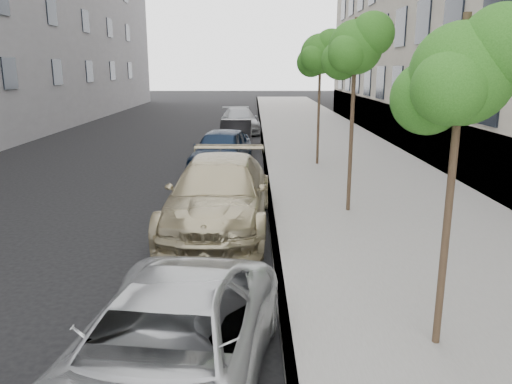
{
  "coord_description": "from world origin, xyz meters",
  "views": [
    {
      "loc": [
        0.71,
        -4.6,
        3.78
      ],
      "look_at": [
        0.76,
        4.51,
        1.5
      ],
      "focal_mm": 35.0,
      "sensor_mm": 36.0,
      "label": 1
    }
  ],
  "objects_px": {
    "tree_mid": "(356,47)",
    "sedan_rear": "(240,120)",
    "tree_far": "(321,54)",
    "minivan": "(166,352)",
    "sedan_blue": "(222,150)",
    "tree_near": "(464,74)",
    "suv": "(219,194)",
    "sedan_black": "(236,135)"
  },
  "relations": [
    {
      "from": "sedan_black",
      "to": "minivan",
      "type": "bearing_deg",
      "value": -90.41
    },
    {
      "from": "tree_near",
      "to": "minivan",
      "type": "bearing_deg",
      "value": -162.71
    },
    {
      "from": "tree_far",
      "to": "sedan_rear",
      "type": "relative_size",
      "value": 1.02
    },
    {
      "from": "tree_mid",
      "to": "minivan",
      "type": "distance_m",
      "value": 9.1
    },
    {
      "from": "tree_far",
      "to": "minivan",
      "type": "relative_size",
      "value": 1.05
    },
    {
      "from": "sedan_rear",
      "to": "tree_far",
      "type": "bearing_deg",
      "value": -80.56
    },
    {
      "from": "tree_near",
      "to": "suv",
      "type": "xyz_separation_m",
      "value": [
        -3.33,
        5.44,
        -2.86
      ]
    },
    {
      "from": "tree_near",
      "to": "tree_far",
      "type": "relative_size",
      "value": 0.87
    },
    {
      "from": "tree_near",
      "to": "sedan_blue",
      "type": "distance_m",
      "value": 13.22
    },
    {
      "from": "tree_mid",
      "to": "sedan_rear",
      "type": "relative_size",
      "value": 1.01
    },
    {
      "from": "tree_near",
      "to": "tree_far",
      "type": "bearing_deg",
      "value": 90.0
    },
    {
      "from": "sedan_blue",
      "to": "sedan_black",
      "type": "distance_m",
      "value": 4.99
    },
    {
      "from": "tree_near",
      "to": "sedan_rear",
      "type": "bearing_deg",
      "value": 97.97
    },
    {
      "from": "minivan",
      "to": "sedan_black",
      "type": "bearing_deg",
      "value": 96.99
    },
    {
      "from": "suv",
      "to": "sedan_rear",
      "type": "height_order",
      "value": "suv"
    },
    {
      "from": "sedan_rear",
      "to": "tree_mid",
      "type": "bearing_deg",
      "value": -86.83
    },
    {
      "from": "tree_mid",
      "to": "suv",
      "type": "distance_m",
      "value": 4.89
    },
    {
      "from": "sedan_black",
      "to": "sedan_rear",
      "type": "bearing_deg",
      "value": 90.14
    },
    {
      "from": "minivan",
      "to": "sedan_blue",
      "type": "distance_m",
      "value": 13.45
    },
    {
      "from": "tree_far",
      "to": "sedan_rear",
      "type": "height_order",
      "value": "tree_far"
    },
    {
      "from": "tree_far",
      "to": "sedan_blue",
      "type": "distance_m",
      "value": 5.12
    },
    {
      "from": "sedan_blue",
      "to": "sedan_rear",
      "type": "height_order",
      "value": "sedan_blue"
    },
    {
      "from": "minivan",
      "to": "sedan_rear",
      "type": "height_order",
      "value": "sedan_rear"
    },
    {
      "from": "minivan",
      "to": "sedan_blue",
      "type": "height_order",
      "value": "sedan_blue"
    },
    {
      "from": "minivan",
      "to": "sedan_rear",
      "type": "xyz_separation_m",
      "value": [
        0.18,
        24.85,
        0.05
      ]
    },
    {
      "from": "tree_far",
      "to": "minivan",
      "type": "bearing_deg",
      "value": -103.97
    },
    {
      "from": "tree_near",
      "to": "sedan_blue",
      "type": "relative_size",
      "value": 0.94
    },
    {
      "from": "tree_far",
      "to": "suv",
      "type": "height_order",
      "value": "tree_far"
    },
    {
      "from": "tree_near",
      "to": "suv",
      "type": "distance_m",
      "value": 6.99
    },
    {
      "from": "tree_near",
      "to": "minivan",
      "type": "xyz_separation_m",
      "value": [
        -3.51,
        -1.09,
        -3.04
      ]
    },
    {
      "from": "tree_near",
      "to": "minivan",
      "type": "height_order",
      "value": "tree_near"
    },
    {
      "from": "tree_far",
      "to": "suv",
      "type": "relative_size",
      "value": 0.87
    },
    {
      "from": "tree_near",
      "to": "suv",
      "type": "height_order",
      "value": "tree_near"
    },
    {
      "from": "sedan_blue",
      "to": "tree_mid",
      "type": "bearing_deg",
      "value": -49.79
    },
    {
      "from": "tree_near",
      "to": "minivan",
      "type": "relative_size",
      "value": 0.91
    },
    {
      "from": "minivan",
      "to": "sedan_rear",
      "type": "relative_size",
      "value": 0.98
    },
    {
      "from": "tree_near",
      "to": "suv",
      "type": "relative_size",
      "value": 0.76
    },
    {
      "from": "sedan_black",
      "to": "sedan_rear",
      "type": "distance_m",
      "value": 6.42
    },
    {
      "from": "sedan_black",
      "to": "sedan_rear",
      "type": "relative_size",
      "value": 0.84
    },
    {
      "from": "minivan",
      "to": "sedan_blue",
      "type": "bearing_deg",
      "value": 98.38
    },
    {
      "from": "minivan",
      "to": "tree_mid",
      "type": "bearing_deg",
      "value": 72.76
    },
    {
      "from": "sedan_blue",
      "to": "sedan_rear",
      "type": "distance_m",
      "value": 11.4
    }
  ]
}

